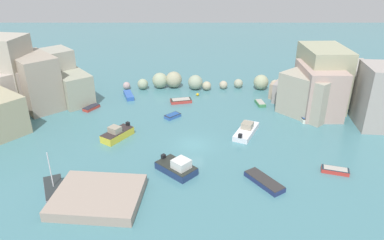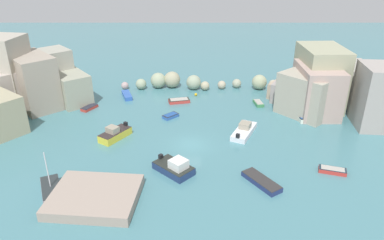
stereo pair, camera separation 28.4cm
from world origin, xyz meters
name	(u,v)px [view 2 (the right image)]	position (x,y,z in m)	size (l,w,h in m)	color
cove_water	(192,145)	(0.00, 0.00, 0.00)	(160.00, 160.00, 0.00)	teal
cliff_headland_left	(15,87)	(-25.46, 10.64, 3.48)	(20.72, 21.54, 10.49)	tan
cliff_headland_right	(337,89)	(20.49, 10.08, 3.38)	(18.74, 18.92, 8.92)	#A4A484
rock_breakwater	(201,82)	(1.41, 19.47, 1.15)	(29.31, 3.54, 2.73)	#B39897
stone_dock	(96,196)	(-8.92, -10.70, 0.49)	(7.95, 6.60, 0.98)	#A08E80
channel_buoy	(197,94)	(0.74, 16.01, 0.23)	(0.46, 0.46, 0.46)	gold
moored_boat_0	(172,116)	(-2.87, 7.76, 0.26)	(2.39, 2.36, 0.49)	#325EAD
moored_boat_1	(175,167)	(-1.71, -5.90, 0.61)	(4.70, 4.63, 1.74)	navy
moored_boat_2	(116,134)	(-9.44, 1.66, 0.61)	(3.82, 4.50, 1.71)	yellow
moored_boat_3	(52,190)	(-13.38, -9.62, 0.44)	(3.21, 4.43, 4.58)	#938E9C
moored_boat_4	(245,131)	(6.76, 2.84, 0.47)	(3.97, 5.62, 1.44)	white
moored_boat_5	(180,101)	(-1.85, 13.28, 0.28)	(3.41, 2.09, 0.54)	#C13B35
moored_boat_6	(128,95)	(-10.24, 15.48, 0.30)	(2.24, 3.77, 0.60)	#305DB7
moored_boat_7	(259,103)	(10.19, 12.38, 0.24)	(1.41, 2.51, 0.51)	#3E8650
moored_boat_8	(334,171)	(14.93, -5.97, 0.27)	(2.96, 1.82, 0.52)	red
moored_boat_9	(303,117)	(15.32, 7.21, 0.36)	(1.62, 3.11, 0.69)	white
moored_boat_10	(262,181)	(7.08, -7.98, 0.28)	(3.71, 4.55, 0.56)	navy
moored_boat_11	(90,108)	(-14.99, 10.70, 0.23)	(2.24, 2.76, 0.45)	#BD392F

